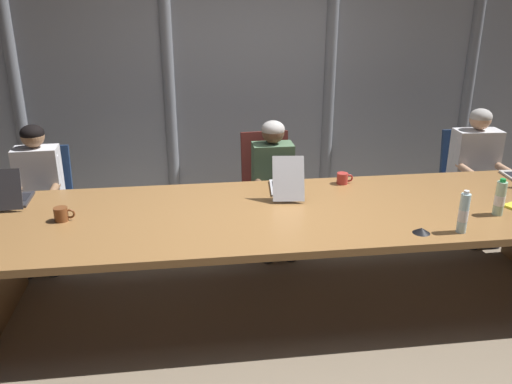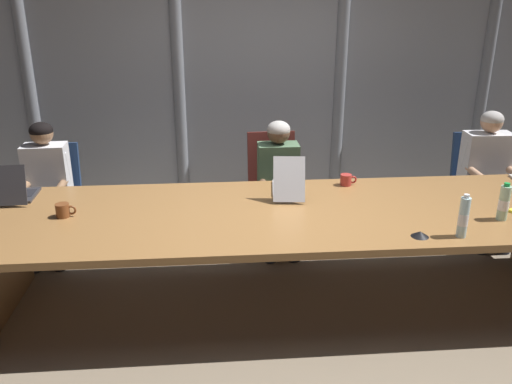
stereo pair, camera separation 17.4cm
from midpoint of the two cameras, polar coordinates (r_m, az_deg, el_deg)
The scene contains 16 objects.
ground_plane at distance 3.95m, azimuth 2.50°, elevation -11.89°, with size 12.38×12.38×0.00m, color #7F705B.
conference_table at distance 3.66m, azimuth 2.65°, elevation -3.86°, with size 4.58×1.26×0.74m.
curtain_backdrop at distance 5.43m, azimuth -1.18°, elevation 13.47°, with size 6.19×0.17×2.89m.
laptop_left_end at distance 4.11m, azimuth -26.41°, elevation -0.48°, with size 0.25×0.38×0.29m.
laptop_left_mid at distance 3.90m, azimuth 2.04°, elevation 0.78°, with size 0.28×0.50×0.32m.
office_chair_left_end at distance 4.91m, azimuth -22.87°, elevation -2.34°, with size 0.60×0.60×0.91m.
office_chair_left_mid at distance 4.76m, azimuth 0.25°, elevation -1.08°, with size 0.60×0.60×0.97m.
office_chair_center at distance 5.36m, azimuth 21.13°, elevation -0.14°, with size 0.60×0.60×0.93m.
person_left_end at distance 4.66m, azimuth -23.77°, elevation 0.43°, with size 0.38×0.56×1.16m.
person_left_mid at distance 4.51m, azimuth 0.90°, elevation 1.51°, with size 0.36×0.55×1.13m.
person_center at distance 5.13m, azimuth 22.21°, elevation 2.64°, with size 0.44×0.56×1.18m.
water_bottle_primary at distance 3.44m, azimuth 20.41°, elevation -2.21°, with size 0.06×0.06×0.28m.
water_bottle_secondary at distance 3.81m, azimuth 23.95°, elevation -0.66°, with size 0.07×0.07×0.26m.
coffee_mug_near at distance 3.68m, azimuth -21.77°, elevation -2.28°, with size 0.13×0.09×0.09m.
coffee_mug_far at distance 4.14m, azimuth 8.29°, elevation 1.48°, with size 0.13×0.09×0.09m.
conference_mic_left_side at distance 3.39m, azimuth 16.26°, elevation -4.07°, with size 0.11×0.11×0.04m, color black.
Camera 1 is at (-0.69, -3.26, 2.12)m, focal length 36.57 mm.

